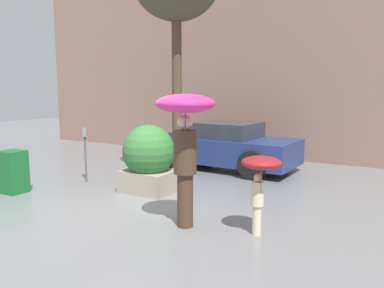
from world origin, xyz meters
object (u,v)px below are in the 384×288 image
person_adult (185,130)px  newspaper_box (13,172)px  parked_car_near (225,146)px  planter_box (149,158)px  person_child (260,173)px  parking_meter (85,144)px

person_adult → newspaper_box: size_ratio=2.34×
person_adult → parked_car_near: 4.84m
planter_box → person_child: (2.89, -1.23, 0.23)m
parking_meter → person_adult: bearing=-21.9°
planter_box → parked_car_near: bearing=82.7°
newspaper_box → person_adult: bearing=-0.3°
parked_car_near → person_child: bearing=-146.0°
person_adult → person_child: (1.11, 0.26, -0.60)m
parked_car_near → newspaper_box: (-2.85, -4.52, -0.17)m
person_adult → parking_meter: size_ratio=1.63×
planter_box → person_child: bearing=-23.1°
person_child → parked_car_near: bearing=160.8°
person_adult → person_child: size_ratio=1.73×
person_child → parked_car_near: size_ratio=0.30×
person_child → parking_meter: (-4.68, 1.17, -0.03)m
parking_meter → person_child: bearing=-14.1°
person_adult → newspaper_box: (-4.25, 0.02, -1.11)m
planter_box → newspaper_box: planter_box is taller
planter_box → person_child: size_ratio=1.18×
planter_box → parking_meter: (-1.78, -0.06, 0.20)m
parking_meter → planter_box: bearing=2.0°
person_adult → parked_car_near: person_adult is taller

